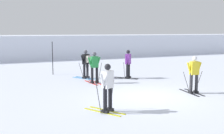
# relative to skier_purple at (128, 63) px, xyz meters

# --- Properties ---
(ground_plane) EXTENTS (120.00, 120.00, 0.00)m
(ground_plane) POSITION_rel_skier_purple_xyz_m (-1.34, -4.42, -0.92)
(ground_plane) COLOR silver
(far_snow_ridge) EXTENTS (80.00, 7.36, 2.38)m
(far_snow_ridge) POSITION_rel_skier_purple_xyz_m (-1.34, 15.66, 0.27)
(far_snow_ridge) COLOR silver
(far_snow_ridge) RESTS_ON ground
(skier_purple) EXTENTS (1.36, 1.43, 1.71)m
(skier_purple) POSITION_rel_skier_purple_xyz_m (0.00, 0.00, 0.00)
(skier_purple) COLOR black
(skier_purple) RESTS_ON ground
(skier_green) EXTENTS (1.00, 1.63, 1.71)m
(skier_green) POSITION_rel_skier_purple_xyz_m (-2.37, -0.66, 0.00)
(skier_green) COLOR red
(skier_green) RESTS_ON ground
(skier_black) EXTENTS (1.12, 1.57, 1.71)m
(skier_black) POSITION_rel_skier_purple_xyz_m (-2.30, 0.97, 0.04)
(skier_black) COLOR #237AC6
(skier_black) RESTS_ON ground
(skier_white) EXTENTS (1.10, 1.58, 1.71)m
(skier_white) POSITION_rel_skier_purple_xyz_m (-3.81, -5.92, 0.00)
(skier_white) COLOR gold
(skier_white) RESTS_ON ground
(skier_yellow) EXTENTS (1.00, 1.63, 1.71)m
(skier_yellow) POSITION_rel_skier_purple_xyz_m (0.91, -4.78, -0.00)
(skier_yellow) COLOR black
(skier_yellow) RESTS_ON ground
(trail_marker_pole) EXTENTS (0.05, 0.05, 2.14)m
(trail_marker_pole) POSITION_rel_skier_purple_xyz_m (-3.81, 3.32, 0.16)
(trail_marker_pole) COLOR black
(trail_marker_pole) RESTS_ON ground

